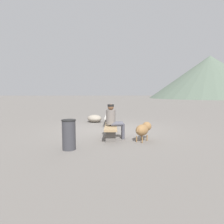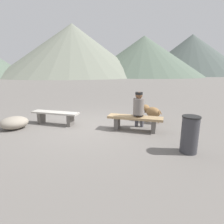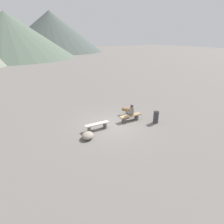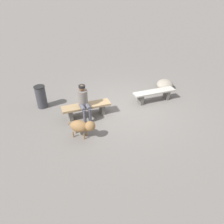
% 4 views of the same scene
% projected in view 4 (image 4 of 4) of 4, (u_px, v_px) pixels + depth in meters
% --- Properties ---
extents(ground, '(210.00, 210.00, 0.06)m').
position_uv_depth(ground, '(126.00, 109.00, 8.29)').
color(ground, slate).
extents(bench_left, '(1.77, 0.47, 0.46)m').
position_uv_depth(bench_left, '(154.00, 94.00, 8.59)').
color(bench_left, '#605B56').
rests_on(bench_left, ground).
extents(bench_right, '(1.77, 0.53, 0.47)m').
position_uv_depth(bench_right, '(86.00, 108.00, 7.66)').
color(bench_right, '#605B56').
rests_on(bench_right, ground).
extents(seated_person, '(0.34, 0.67, 1.26)m').
position_uv_depth(seated_person, '(84.00, 100.00, 7.35)').
color(seated_person, slate).
rests_on(seated_person, ground).
extents(dog, '(0.80, 0.72, 0.63)m').
position_uv_depth(dog, '(82.00, 126.00, 6.61)').
color(dog, olive).
rests_on(dog, ground).
extents(trash_bin, '(0.41, 0.41, 0.88)m').
position_uv_depth(trash_bin, '(41.00, 97.00, 8.14)').
color(trash_bin, '#38383D').
rests_on(trash_bin, ground).
extents(boulder, '(1.11, 1.13, 0.42)m').
position_uv_depth(boulder, '(165.00, 85.00, 9.59)').
color(boulder, gray).
rests_on(boulder, ground).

